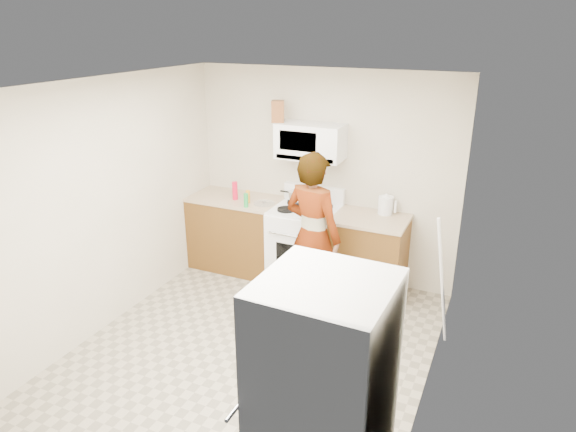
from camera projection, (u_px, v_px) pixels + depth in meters
The scene contains 20 objects.
floor at pixel (256, 347), 4.99m from camera, with size 3.60×3.60×0.00m, color gray.
back_wall at pixel (323, 176), 6.08m from camera, with size 3.20×0.02×2.50m, color beige.
right_wall at pixel (436, 260), 3.94m from camera, with size 0.02×3.60×2.50m, color beige.
cabinet_left at pixel (237, 234), 6.50m from camera, with size 1.12×0.62×0.90m, color #583715.
counter_left at pixel (235, 199), 6.34m from camera, with size 1.14×0.64×0.04m, color tan.
cabinet_right at pixel (368, 257), 5.85m from camera, with size 0.80×0.62×0.90m, color #583715.
counter_right at pixel (371, 219), 5.68m from camera, with size 0.82×0.64×0.04m, color tan.
gas_range at pixel (305, 244), 6.13m from camera, with size 0.76×0.65×1.13m.
microwave at pixel (311, 141), 5.80m from camera, with size 0.76×0.38×0.40m, color white.
person at pixel (313, 236), 5.30m from camera, with size 0.65×0.43×1.79m, color tan.
fridge at pixel (322, 412), 2.97m from camera, with size 0.70×0.70×1.70m, color silver.
kettle at pixel (386, 205), 5.76m from camera, with size 0.17×0.17×0.20m, color silver.
jug at pixel (278, 111), 5.79m from camera, with size 0.14×0.14×0.24m, color brown.
saucepan at pixel (297, 196), 6.15m from camera, with size 0.20×0.20×0.11m, color silver.
tray at pixel (317, 211), 5.83m from camera, with size 0.25×0.16×0.05m, color white.
bottle_spray at pixel (235, 191), 6.23m from camera, with size 0.07×0.07×0.22m, color red.
bottle_hot_sauce at pixel (248, 197), 6.12m from camera, with size 0.05×0.05×0.15m, color orange.
bottle_green_cap at pixel (246, 200), 5.98m from camera, with size 0.05×0.05×0.17m, color #1A903A.
pot_lid at pixel (264, 203), 6.11m from camera, with size 0.25×0.25×0.01m, color white.
broom at pixel (442, 283), 4.79m from camera, with size 0.03×0.03×1.37m, color silver.
Camera 1 is at (2.01, -3.72, 2.97)m, focal length 32.00 mm.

